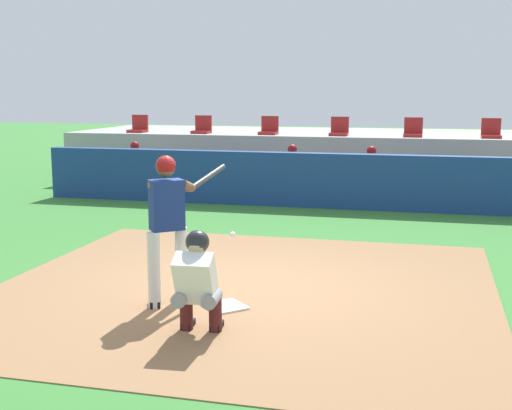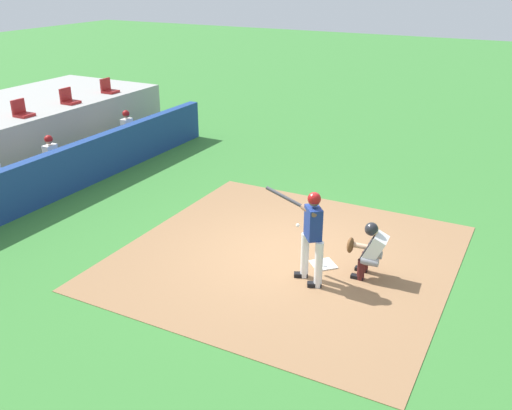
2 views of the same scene
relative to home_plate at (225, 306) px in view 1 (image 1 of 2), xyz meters
name	(u,v)px [view 1 (image 1 of 2)]	position (x,y,z in m)	size (l,w,h in m)	color
ground_plane	(243,290)	(0.00, 0.80, -0.02)	(80.00, 80.00, 0.00)	#387A33
dirt_infield	(243,289)	(0.00, 0.80, -0.02)	(6.40, 6.40, 0.01)	#936B47
home_plate	(225,306)	(0.00, 0.00, 0.00)	(0.44, 0.44, 0.02)	white
batter_at_plate	(169,220)	(-0.69, 0.01, 1.01)	(0.63, 1.40, 1.80)	silver
catcher_crouched	(197,278)	(-0.02, -0.89, 0.58)	(0.51, 1.82, 1.13)	gray
dugout_wall	(321,180)	(0.00, 7.30, 0.58)	(13.00, 0.30, 1.20)	navy
dugout_bench	(328,191)	(0.00, 8.30, 0.20)	(11.80, 0.44, 0.45)	olive
dugout_player_0	(133,167)	(-4.84, 8.14, 0.65)	(0.49, 0.70, 1.30)	#939399
dugout_player_1	(291,172)	(-0.84, 8.14, 0.65)	(0.49, 0.70, 1.30)	#939399
dugout_player_2	(370,174)	(0.99, 8.14, 0.65)	(0.49, 0.70, 1.30)	#939399
stands_platform	(346,157)	(0.00, 11.70, 0.68)	(15.00, 4.40, 1.40)	#9E9E99
stadium_seat_0	(138,127)	(-5.57, 10.18, 1.51)	(0.46, 0.46, 0.48)	#A51E1E
stadium_seat_1	(202,128)	(-3.71, 10.18, 1.51)	(0.46, 0.46, 0.48)	#A51E1E
stadium_seat_2	(269,129)	(-1.86, 10.18, 1.51)	(0.46, 0.46, 0.48)	#A51E1E
stadium_seat_3	(339,130)	(0.00, 10.18, 1.51)	(0.46, 0.46, 0.48)	#A51E1E
stadium_seat_4	(413,131)	(1.86, 10.18, 1.51)	(0.46, 0.46, 0.48)	#A51E1E
stadium_seat_5	(491,132)	(3.71, 10.18, 1.51)	(0.46, 0.46, 0.48)	#A51E1E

